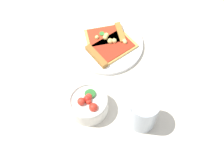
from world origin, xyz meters
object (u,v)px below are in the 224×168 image
Objects in this scene: pizza_slice_far at (110,48)px; soda_glass at (143,113)px; salad_bowl at (89,104)px; pizza_slice_near at (108,36)px; plate at (107,44)px.

soda_glass is at bearing -178.30° from pizza_slice_far.
salad_bowl is at bearing 57.79° from soda_glass.
salad_bowl reaches higher than pizza_slice_near.
pizza_slice_near is 1.23× the size of soda_glass.
pizza_slice_far is (-0.03, -0.00, 0.01)m from plate.
pizza_slice_near is 0.06m from pizza_slice_far.
salad_bowl is at bearing 149.93° from plate.
plate is at bearing 1.79° from pizza_slice_far.
plate is at bearing 1.70° from soda_glass.
soda_glass reaches higher than pizza_slice_far.
pizza_slice_near reaches higher than plate.
pizza_slice_near is 0.77× the size of pizza_slice_far.
soda_glass is (-0.27, -0.01, 0.03)m from pizza_slice_far.
pizza_slice_near is (0.02, -0.01, 0.01)m from plate.
plate is 2.28× the size of soda_glass.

